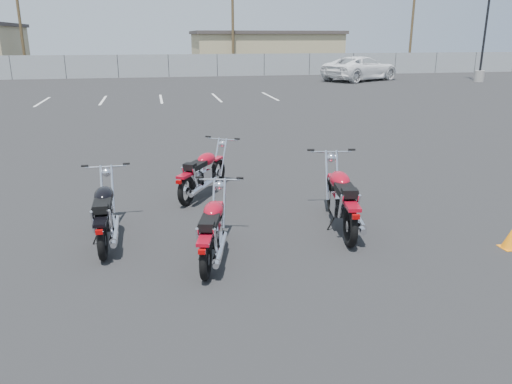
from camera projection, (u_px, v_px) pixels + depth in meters
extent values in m
plane|color=black|center=(251.00, 241.00, 8.22)|extent=(120.00, 120.00, 0.00)
torus|color=black|center=(218.00, 172.00, 11.17)|extent=(0.42, 0.58, 0.61)
cylinder|color=silver|center=(218.00, 172.00, 11.17)|extent=(0.17, 0.19, 0.16)
torus|color=black|center=(186.00, 191.00, 9.85)|extent=(0.42, 0.58, 0.61)
cylinder|color=silver|center=(186.00, 191.00, 9.85)|extent=(0.17, 0.19, 0.16)
cube|color=black|center=(203.00, 179.00, 10.50)|extent=(0.66, 0.96, 0.06)
cube|color=silver|center=(202.00, 177.00, 10.43)|extent=(0.45, 0.48, 0.31)
cylinder|color=silver|center=(202.00, 168.00, 10.38)|extent=(0.31, 0.33, 0.27)
ellipsoid|color=#A40A1C|center=(206.00, 159.00, 10.55)|extent=(0.58, 0.67, 0.26)
cube|color=black|center=(196.00, 166.00, 10.11)|extent=(0.52, 0.62, 0.10)
cube|color=black|center=(190.00, 167.00, 9.87)|extent=(0.29, 0.28, 0.12)
cube|color=#A40A1C|center=(185.00, 175.00, 9.73)|extent=(0.38, 0.46, 0.05)
cube|color=#A40A1C|center=(218.00, 158.00, 11.08)|extent=(0.30, 0.36, 0.04)
cylinder|color=silver|center=(195.00, 177.00, 9.87)|extent=(0.14, 0.19, 0.40)
cylinder|color=silver|center=(184.00, 176.00, 9.95)|extent=(0.14, 0.19, 0.40)
cylinder|color=silver|center=(204.00, 187.00, 10.19)|extent=(0.68, 1.00, 0.13)
cylinder|color=silver|center=(196.00, 190.00, 9.89)|extent=(0.30, 0.37, 0.14)
cylinder|color=silver|center=(224.00, 157.00, 11.15)|extent=(0.26, 0.37, 0.81)
cylinder|color=silver|center=(216.00, 157.00, 11.22)|extent=(0.26, 0.37, 0.81)
sphere|color=silver|center=(223.00, 144.00, 11.25)|extent=(0.23, 0.23, 0.16)
cylinder|color=silver|center=(223.00, 139.00, 11.24)|extent=(0.62, 0.41, 0.03)
cylinder|color=black|center=(237.00, 139.00, 11.09)|extent=(0.12, 0.10, 0.04)
cylinder|color=black|center=(208.00, 137.00, 11.33)|extent=(0.12, 0.10, 0.04)
cylinder|color=black|center=(195.00, 189.00, 10.51)|extent=(0.15, 0.11, 0.31)
cube|color=#990505|center=(179.00, 182.00, 9.52)|extent=(0.12, 0.11, 0.06)
torus|color=black|center=(108.00, 209.00, 8.82)|extent=(0.12, 0.61, 0.61)
cylinder|color=silver|center=(108.00, 209.00, 8.82)|extent=(0.10, 0.16, 0.16)
torus|color=black|center=(102.00, 241.00, 7.44)|extent=(0.12, 0.61, 0.61)
cylinder|color=silver|center=(102.00, 241.00, 7.44)|extent=(0.10, 0.16, 0.16)
cube|color=black|center=(105.00, 221.00, 8.12)|extent=(0.12, 1.07, 0.06)
cube|color=silver|center=(105.00, 219.00, 8.05)|extent=(0.29, 0.39, 0.31)
cylinder|color=silver|center=(104.00, 208.00, 7.99)|extent=(0.21, 0.26, 0.27)
ellipsoid|color=black|center=(104.00, 195.00, 8.17)|extent=(0.32, 0.60, 0.26)
cube|color=black|center=(102.00, 206.00, 7.72)|extent=(0.27, 0.56, 0.10)
cube|color=black|center=(100.00, 209.00, 7.47)|extent=(0.23, 0.19, 0.12)
cube|color=black|center=(100.00, 221.00, 7.32)|extent=(0.19, 0.43, 0.05)
cube|color=black|center=(107.00, 192.00, 8.72)|extent=(0.14, 0.35, 0.04)
cylinder|color=silver|center=(110.00, 221.00, 7.53)|extent=(0.05, 0.19, 0.40)
cylinder|color=silver|center=(93.00, 222.00, 7.48)|extent=(0.05, 0.19, 0.40)
cylinder|color=silver|center=(115.00, 231.00, 7.88)|extent=(0.11, 1.13, 0.13)
cylinder|color=silver|center=(114.00, 237.00, 7.57)|extent=(0.13, 0.36, 0.13)
cylinder|color=silver|center=(112.00, 189.00, 8.85)|extent=(0.05, 0.41, 0.81)
cylinder|color=silver|center=(102.00, 190.00, 8.81)|extent=(0.05, 0.41, 0.81)
sphere|color=silver|center=(106.00, 172.00, 8.91)|extent=(0.17, 0.17, 0.16)
cylinder|color=silver|center=(106.00, 167.00, 8.90)|extent=(0.71, 0.04, 0.03)
cylinder|color=black|center=(126.00, 164.00, 8.94)|extent=(0.12, 0.04, 0.04)
cylinder|color=black|center=(85.00, 166.00, 8.79)|extent=(0.12, 0.04, 0.04)
cylinder|color=black|center=(97.00, 235.00, 8.05)|extent=(0.16, 0.03, 0.31)
cube|color=#990505|center=(99.00, 232.00, 7.10)|extent=(0.10, 0.06, 0.06)
torus|color=black|center=(218.00, 223.00, 8.19)|extent=(0.25, 0.59, 0.58)
cylinder|color=silver|center=(218.00, 223.00, 8.19)|extent=(0.13, 0.18, 0.16)
torus|color=black|center=(206.00, 260.00, 6.85)|extent=(0.25, 0.59, 0.58)
cylinder|color=silver|center=(206.00, 260.00, 6.85)|extent=(0.13, 0.18, 0.16)
cube|color=black|center=(212.00, 237.00, 7.51)|extent=(0.35, 1.01, 0.06)
cube|color=silver|center=(212.00, 235.00, 7.44)|extent=(0.36, 0.43, 0.29)
cylinder|color=silver|center=(212.00, 224.00, 7.39)|extent=(0.25, 0.28, 0.26)
ellipsoid|color=#A40A1C|center=(213.00, 210.00, 7.56)|extent=(0.43, 0.62, 0.25)
cube|color=black|center=(209.00, 223.00, 7.12)|extent=(0.38, 0.58, 0.10)
cube|color=black|center=(206.00, 226.00, 6.88)|extent=(0.25, 0.22, 0.12)
cube|color=#A40A1C|center=(205.00, 240.00, 6.74)|extent=(0.27, 0.44, 0.05)
cube|color=#A40A1C|center=(218.00, 205.00, 8.10)|extent=(0.21, 0.35, 0.04)
cylinder|color=silver|center=(215.00, 239.00, 6.91)|extent=(0.09, 0.19, 0.38)
cylinder|color=silver|center=(198.00, 239.00, 6.92)|extent=(0.09, 0.19, 0.38)
cylinder|color=silver|center=(220.00, 249.00, 7.24)|extent=(0.36, 1.06, 0.12)
cylinder|color=silver|center=(218.00, 257.00, 6.94)|extent=(0.20, 0.36, 0.13)
cylinder|color=silver|center=(224.00, 203.00, 8.20)|extent=(0.14, 0.39, 0.77)
cylinder|color=silver|center=(214.00, 203.00, 8.21)|extent=(0.14, 0.39, 0.77)
sphere|color=silver|center=(220.00, 185.00, 8.28)|extent=(0.19, 0.19, 0.16)
cylinder|color=silver|center=(220.00, 180.00, 8.27)|extent=(0.67, 0.20, 0.03)
cylinder|color=black|center=(240.00, 178.00, 8.22)|extent=(0.12, 0.06, 0.04)
cylinder|color=black|center=(199.00, 177.00, 8.26)|extent=(0.12, 0.06, 0.04)
cylinder|color=black|center=(203.00, 251.00, 7.48)|extent=(0.15, 0.06, 0.29)
cube|color=#990505|center=(202.00, 252.00, 6.51)|extent=(0.11, 0.08, 0.06)
torus|color=black|center=(332.00, 195.00, 9.47)|extent=(0.24, 0.69, 0.68)
cylinder|color=silver|center=(332.00, 195.00, 9.47)|extent=(0.14, 0.20, 0.18)
torus|color=black|center=(350.00, 227.00, 7.91)|extent=(0.24, 0.69, 0.68)
cylinder|color=silver|center=(350.00, 227.00, 7.91)|extent=(0.14, 0.20, 0.18)
cube|color=black|center=(341.00, 207.00, 8.68)|extent=(0.31, 1.19, 0.07)
cube|color=silver|center=(342.00, 204.00, 8.61)|extent=(0.38, 0.48, 0.34)
cylinder|color=silver|center=(342.00, 193.00, 8.55)|extent=(0.27, 0.32, 0.30)
ellipsoid|color=#A40A1C|center=(340.00, 180.00, 8.75)|extent=(0.45, 0.70, 0.29)
cube|color=black|center=(346.00, 190.00, 8.24)|extent=(0.40, 0.66, 0.11)
cube|color=black|center=(350.00, 193.00, 7.95)|extent=(0.28, 0.24, 0.14)
cube|color=#A40A1C|center=(352.00, 206.00, 7.79)|extent=(0.28, 0.50, 0.06)
cube|color=#A40A1C|center=(333.00, 177.00, 9.37)|extent=(0.21, 0.40, 0.05)
cylinder|color=silver|center=(358.00, 206.00, 7.99)|extent=(0.09, 0.21, 0.44)
cylinder|color=silver|center=(341.00, 206.00, 7.99)|extent=(0.09, 0.21, 0.44)
cylinder|color=silver|center=(355.00, 217.00, 8.38)|extent=(0.31, 1.24, 0.14)
cylinder|color=silver|center=(360.00, 224.00, 8.03)|extent=(0.20, 0.42, 0.15)
cylinder|color=silver|center=(337.00, 175.00, 9.50)|extent=(0.13, 0.45, 0.89)
cylinder|color=silver|center=(327.00, 175.00, 9.49)|extent=(0.13, 0.45, 0.89)
sphere|color=silver|center=(331.00, 158.00, 9.58)|extent=(0.21, 0.21, 0.18)
cylinder|color=silver|center=(331.00, 152.00, 9.57)|extent=(0.78, 0.17, 0.03)
cylinder|color=black|center=(352.00, 150.00, 9.54)|extent=(0.14, 0.06, 0.04)
cylinder|color=black|center=(311.00, 150.00, 9.52)|extent=(0.14, 0.06, 0.04)
cylinder|color=black|center=(332.00, 221.00, 8.63)|extent=(0.18, 0.06, 0.34)
cube|color=#990505|center=(356.00, 217.00, 7.53)|extent=(0.12, 0.09, 0.07)
cone|color=orange|center=(338.00, 178.00, 11.21)|extent=(0.26, 0.26, 0.32)
cube|color=orange|center=(338.00, 185.00, 11.26)|extent=(0.28, 0.28, 0.01)
cone|color=orange|center=(510.00, 238.00, 7.90)|extent=(0.24, 0.24, 0.31)
cube|color=orange|center=(509.00, 248.00, 7.95)|extent=(0.27, 0.27, 0.01)
cylinder|color=gray|center=(479.00, 76.00, 36.63)|extent=(0.70, 0.70, 0.80)
cylinder|color=black|center=(489.00, 1.00, 35.07)|extent=(0.16, 0.16, 9.60)
cube|color=gray|center=(169.00, 66.00, 40.65)|extent=(80.00, 0.04, 1.80)
cylinder|color=black|center=(11.00, 68.00, 38.34)|extent=(0.06, 0.06, 1.80)
cylinder|color=black|center=(65.00, 67.00, 39.11)|extent=(0.06, 0.06, 1.80)
cylinder|color=black|center=(118.00, 66.00, 39.88)|extent=(0.06, 0.06, 1.80)
cylinder|color=black|center=(169.00, 66.00, 40.65)|extent=(0.06, 0.06, 1.80)
cylinder|color=black|center=(217.00, 65.00, 41.43)|extent=(0.06, 0.06, 1.80)
cylinder|color=black|center=(264.00, 65.00, 42.20)|extent=(0.06, 0.06, 1.80)
cylinder|color=black|center=(309.00, 64.00, 42.97)|extent=(0.06, 0.06, 1.80)
cylinder|color=black|center=(353.00, 64.00, 43.74)|extent=(0.06, 0.06, 1.80)
cylinder|color=black|center=(395.00, 63.00, 44.51)|extent=(0.06, 0.06, 1.80)
cylinder|color=black|center=(436.00, 63.00, 45.28)|extent=(0.06, 0.06, 1.80)
cylinder|color=black|center=(475.00, 62.00, 46.05)|extent=(0.06, 0.06, 1.80)
cube|color=tan|center=(264.00, 52.00, 50.75)|extent=(14.00, 9.00, 3.40)
cube|color=#403835|center=(264.00, 33.00, 50.20)|extent=(14.40, 9.40, 0.30)
cylinder|color=#453420|center=(20.00, 20.00, 41.94)|extent=(0.24, 0.24, 9.00)
cylinder|color=#453420|center=(233.00, 21.00, 44.47)|extent=(0.24, 0.24, 9.00)
cylinder|color=#453420|center=(412.00, 22.00, 48.87)|extent=(0.24, 0.24, 9.00)
cube|color=silver|center=(42.00, 102.00, 25.56)|extent=(0.12, 4.00, 0.01)
cube|color=silver|center=(103.00, 100.00, 26.13)|extent=(0.12, 4.00, 0.01)
cube|color=silver|center=(161.00, 99.00, 26.71)|extent=(0.12, 4.00, 0.01)
cube|color=silver|center=(217.00, 98.00, 27.29)|extent=(0.12, 4.00, 0.01)
cube|color=silver|center=(270.00, 96.00, 27.87)|extent=(0.12, 4.00, 0.01)
imported|color=white|center=(361.00, 61.00, 37.36)|extent=(6.13, 7.88, 2.80)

